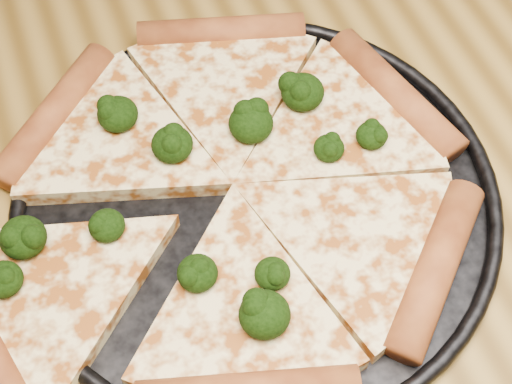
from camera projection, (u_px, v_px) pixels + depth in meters
name	position (u px, v px, depth m)	size (l,w,h in m)	color
dining_table	(345.00, 208.00, 0.69)	(1.20, 0.90, 0.75)	olive
pizza_pan	(256.00, 198.00, 0.58)	(0.37, 0.37, 0.02)	black
pizza	(224.00, 191.00, 0.57)	(0.42, 0.37, 0.03)	#FFE69C
broccoli_florets	(198.00, 186.00, 0.56)	(0.31, 0.23, 0.03)	black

